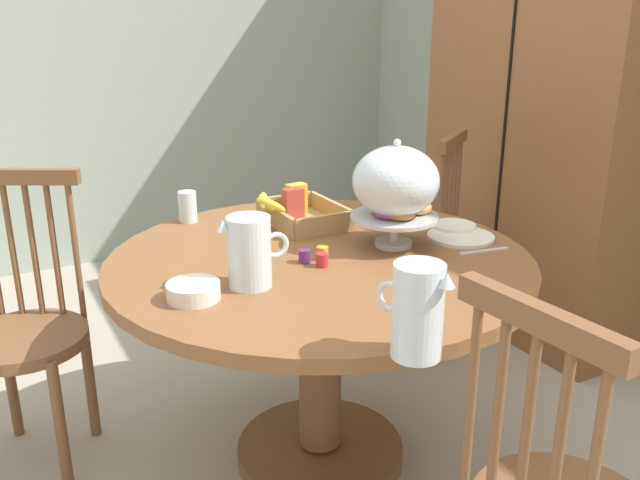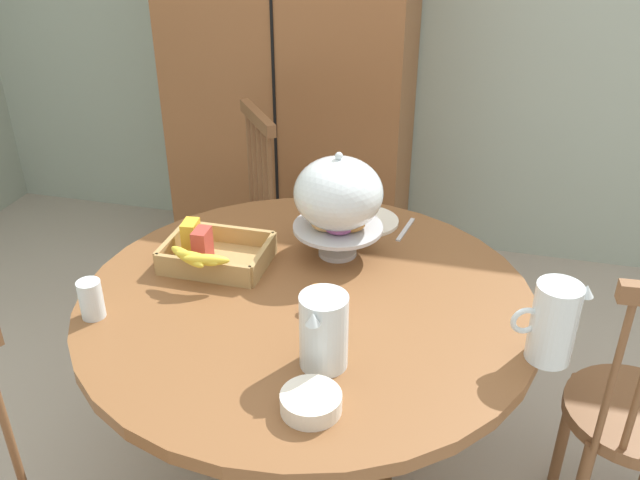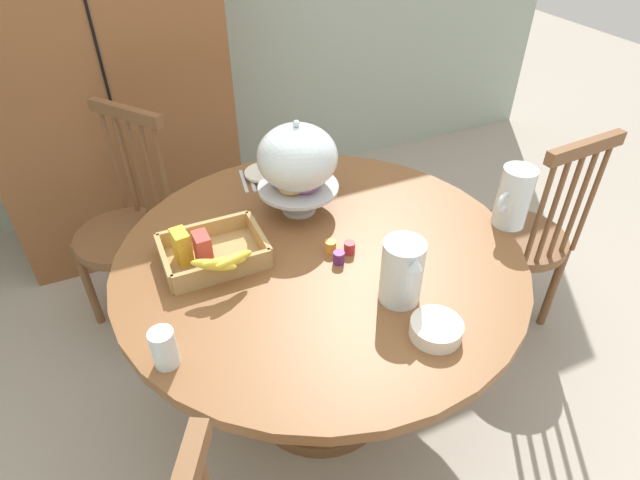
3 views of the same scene
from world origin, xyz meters
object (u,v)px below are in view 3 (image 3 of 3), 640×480
at_px(milk_pitcher, 401,274).
at_px(cereal_basket, 210,253).
at_px(dining_table, 320,296).
at_px(cereal_bowl, 436,329).
at_px(wooden_armoire, 98,58).
at_px(pastry_stand_with_dome, 297,161).
at_px(china_plate_large, 287,175).
at_px(china_plate_small, 264,172).
at_px(windsor_chair_by_cabinet, 523,241).
at_px(orange_juice_pitcher, 513,199).
at_px(windsor_chair_facing_door, 128,234).
at_px(drinking_glass, 164,348).

bearing_deg(milk_pitcher, cereal_basket, 140.73).
relative_size(dining_table, cereal_bowl, 9.32).
bearing_deg(wooden_armoire, cereal_bowl, -72.35).
relative_size(pastry_stand_with_dome, china_plate_large, 1.56).
xyz_separation_m(cereal_basket, china_plate_small, (0.33, 0.44, -0.03)).
bearing_deg(windsor_chair_by_cabinet, china_plate_large, 152.99).
bearing_deg(orange_juice_pitcher, cereal_basket, 168.13).
bearing_deg(cereal_bowl, orange_juice_pitcher, 32.18).
bearing_deg(windsor_chair_facing_door, dining_table, -54.90).
bearing_deg(dining_table, drinking_glass, -155.36).
bearing_deg(windsor_chair_by_cabinet, drinking_glass, -169.11).
xyz_separation_m(wooden_armoire, pastry_stand_with_dome, (0.50, -1.20, -0.05)).
height_order(windsor_chair_facing_door, orange_juice_pitcher, windsor_chair_facing_door).
distance_m(pastry_stand_with_dome, china_plate_large, 0.31).
bearing_deg(cereal_bowl, cereal_basket, 130.94).
relative_size(milk_pitcher, china_plate_small, 1.34).
relative_size(wooden_armoire, cereal_basket, 6.20).
bearing_deg(dining_table, windsor_chair_by_cabinet, 2.46).
relative_size(pastry_stand_with_dome, cereal_basket, 1.09).
height_order(orange_juice_pitcher, milk_pitcher, orange_juice_pitcher).
height_order(windsor_chair_by_cabinet, cereal_basket, windsor_chair_by_cabinet).
relative_size(china_plate_large, cereal_bowl, 1.57).
relative_size(dining_table, drinking_glass, 11.86).
height_order(windsor_chair_facing_door, pastry_stand_with_dome, pastry_stand_with_dome).
bearing_deg(windsor_chair_by_cabinet, orange_juice_pitcher, -151.69).
xyz_separation_m(orange_juice_pitcher, china_plate_small, (-0.66, 0.64, -0.08)).
bearing_deg(wooden_armoire, orange_juice_pitcher, -54.39).
xyz_separation_m(windsor_chair_by_cabinet, windsor_chair_facing_door, (-1.50, 0.74, 0.00)).
xyz_separation_m(windsor_chair_facing_door, cereal_basket, (0.22, -0.69, 0.33)).
height_order(wooden_armoire, windsor_chair_by_cabinet, wooden_armoire).
relative_size(windsor_chair_facing_door, pastry_stand_with_dome, 2.83).
relative_size(wooden_armoire, pastry_stand_with_dome, 5.70).
bearing_deg(cereal_bowl, windsor_chair_by_cabinet, 30.81).
relative_size(milk_pitcher, cereal_basket, 0.64).
xyz_separation_m(milk_pitcher, china_plate_small, (-0.12, 0.80, -0.07)).
bearing_deg(orange_juice_pitcher, milk_pitcher, -163.11).
distance_m(milk_pitcher, cereal_basket, 0.58).
bearing_deg(china_plate_large, dining_table, -99.19).
bearing_deg(windsor_chair_facing_door, pastry_stand_with_dome, -42.38).
distance_m(dining_table, windsor_chair_facing_door, 0.96).
height_order(wooden_armoire, windsor_chair_facing_door, wooden_armoire).
bearing_deg(china_plate_large, windsor_chair_by_cabinet, -27.01).
bearing_deg(cereal_basket, cereal_bowl, -49.06).
relative_size(pastry_stand_with_dome, cereal_bowl, 2.46).
xyz_separation_m(windsor_chair_facing_door, cereal_bowl, (0.68, -1.23, 0.31)).
bearing_deg(china_plate_small, windsor_chair_facing_door, 154.84).
bearing_deg(dining_table, orange_juice_pitcher, -10.35).
bearing_deg(pastry_stand_with_dome, orange_juice_pitcher, -30.75).
xyz_separation_m(windsor_chair_by_cabinet, cereal_basket, (-1.28, 0.05, 0.33)).
bearing_deg(china_plate_large, milk_pitcher, -86.82).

